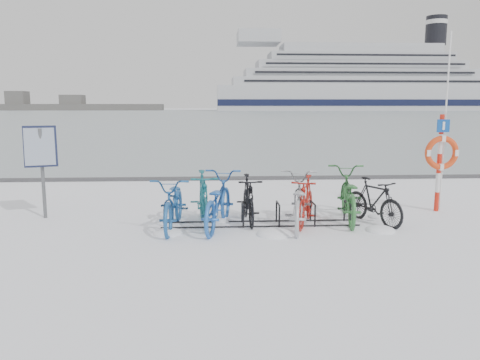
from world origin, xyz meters
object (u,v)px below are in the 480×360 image
(info_board, at_px, (41,152))
(cruise_ferry, at_px, (356,85))
(bike_rack, at_px, (260,216))
(lifebuoy_station, at_px, (441,153))

(info_board, relative_size, cruise_ferry, 0.01)
(bike_rack, xyz_separation_m, info_board, (-4.60, 0.82, 1.25))
(lifebuoy_station, xyz_separation_m, cruise_ferry, (64.68, 220.38, 11.04))
(bike_rack, relative_size, cruise_ferry, 0.03)
(bike_rack, height_order, lifebuoy_station, lifebuoy_station)
(lifebuoy_station, distance_m, cruise_ferry, 229.94)
(bike_rack, height_order, cruise_ferry, cruise_ferry)
(cruise_ferry, bearing_deg, lifebuoy_station, -106.36)
(bike_rack, height_order, info_board, info_board)
(lifebuoy_station, bearing_deg, cruise_ferry, 73.64)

